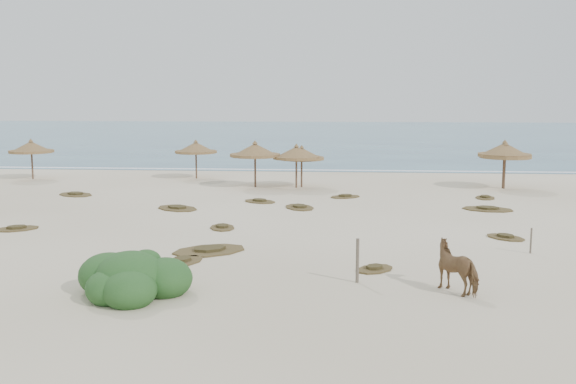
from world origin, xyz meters
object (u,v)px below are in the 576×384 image
at_px(palapa_1, 196,148).
at_px(horse, 459,267).
at_px(palapa_0, 31,148).
at_px(bush, 132,279).

relative_size(palapa_1, horse, 1.76).
relative_size(palapa_0, palapa_1, 1.24).
distance_m(palapa_0, palapa_1, 11.32).
distance_m(palapa_1, bush, 26.90).
xyz_separation_m(horse, bush, (-9.36, -1.18, -0.24)).
bearing_deg(palapa_1, palapa_0, -173.73).
height_order(palapa_0, bush, palapa_0).
bearing_deg(horse, palapa_1, -101.23).
bearing_deg(palapa_1, horse, -61.99).
xyz_separation_m(palapa_0, horse, (24.74, -24.11, -1.44)).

